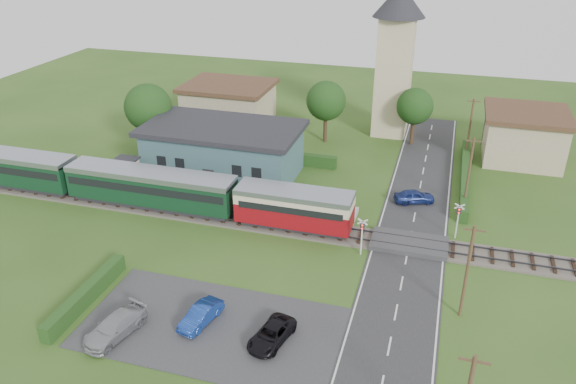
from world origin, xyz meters
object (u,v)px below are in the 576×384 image
(station_building, at_px, (223,150))
(house_west, at_px, (229,105))
(car_on_road, at_px, (414,196))
(equipment_hut, at_px, (126,171))
(car_park_blue, at_px, (201,315))
(car_park_silver, at_px, (115,327))
(pedestrian_far, at_px, (148,176))
(crossing_signal_near, at_px, (362,231))
(church_tower, at_px, (396,50))
(car_park_dark, at_px, (272,334))
(pedestrian_near, at_px, (274,197))
(house_east, at_px, (524,135))
(crossing_signal_far, at_px, (458,216))
(train, at_px, (120,182))

(station_building, bearing_deg, house_west, 109.65)
(car_on_road, bearing_deg, equipment_hut, 78.28)
(car_park_blue, relative_size, car_park_silver, 0.79)
(car_park_blue, bearing_deg, pedestrian_far, 140.60)
(crossing_signal_near, relative_size, car_park_blue, 0.89)
(car_on_road, bearing_deg, car_park_blue, 129.69)
(car_park_silver, bearing_deg, car_on_road, 70.08)
(car_on_road, height_order, car_park_silver, car_park_silver)
(church_tower, distance_m, house_west, 21.55)
(car_park_dark, distance_m, pedestrian_near, 17.89)
(car_on_road, bearing_deg, car_park_silver, 124.11)
(station_building, distance_m, house_east, 32.70)
(house_east, xyz_separation_m, car_on_road, (-10.32, -14.12, -2.11))
(crossing_signal_far, relative_size, pedestrian_near, 1.90)
(train, bearing_deg, car_park_blue, -44.01)
(train, relative_size, car_park_dark, 10.93)
(church_tower, xyz_separation_m, car_park_blue, (-7.34, -39.80, -9.54))
(crossing_signal_near, relative_size, pedestrian_far, 1.68)
(car_park_blue, bearing_deg, train, 148.80)
(crossing_signal_near, bearing_deg, crossing_signal_far, 33.69)
(house_west, bearing_deg, car_park_blue, -71.01)
(car_park_blue, bearing_deg, equipment_hut, 145.47)
(car_park_blue, xyz_separation_m, car_park_silver, (-4.79, -2.70, 0.07))
(equipment_hut, relative_size, station_building, 0.16)
(house_east, height_order, pedestrian_near, house_east)
(crossing_signal_far, relative_size, pedestrian_far, 1.68)
(equipment_hut, xyz_separation_m, car_park_silver, (10.88, -19.70, -0.99))
(train, bearing_deg, equipment_hut, 113.33)
(church_tower, relative_size, car_park_silver, 3.79)
(pedestrian_near, bearing_deg, car_on_road, 179.37)
(crossing_signal_far, bearing_deg, station_building, 164.37)
(house_east, bearing_deg, car_on_road, -126.18)
(station_building, xyz_separation_m, church_tower, (15.00, 17.01, 7.53))
(house_east, relative_size, car_park_silver, 1.90)
(train, bearing_deg, car_park_dark, -36.29)
(house_east, bearing_deg, church_tower, 165.07)
(car_park_silver, bearing_deg, pedestrian_far, 127.99)
(car_park_silver, height_order, pedestrian_far, pedestrian_far)
(car_on_road, bearing_deg, station_building, 65.45)
(station_building, bearing_deg, church_tower, 48.59)
(equipment_hut, relative_size, pedestrian_far, 1.31)
(station_building, relative_size, crossing_signal_far, 4.88)
(house_east, height_order, crossing_signal_far, house_east)
(church_tower, bearing_deg, car_on_road, -75.53)
(car_park_blue, bearing_deg, car_on_road, 73.83)
(house_west, relative_size, car_park_silver, 2.33)
(equipment_hut, height_order, car_park_dark, equipment_hut)
(church_tower, distance_m, car_park_blue, 41.58)
(pedestrian_near, bearing_deg, car_park_blue, 68.04)
(car_on_road, relative_size, car_park_silver, 0.80)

